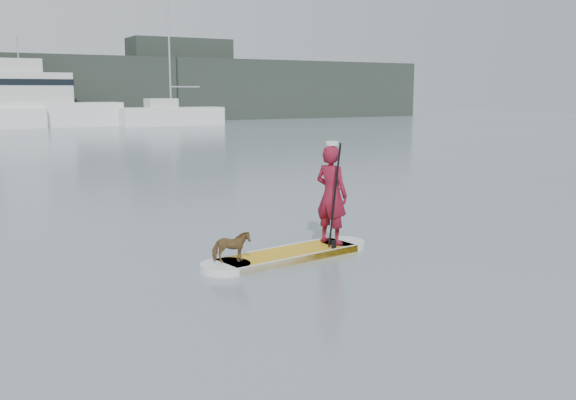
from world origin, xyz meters
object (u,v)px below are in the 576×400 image
paddler (331,195)px  sailboat_e (170,115)px  dog (231,247)px  paddleboard (288,255)px  motor_yacht_a (38,102)px

paddler → sailboat_e: sailboat_e is taller
dog → sailboat_e: (13.98, 42.97, 0.52)m
paddleboard → motor_yacht_a: size_ratio=0.27×
dog → motor_yacht_a: size_ratio=0.05×
paddler → sailboat_e: size_ratio=0.14×
dog → motor_yacht_a: bearing=9.9°
paddleboard → paddler: size_ratio=1.88×
paddleboard → dog: (-1.13, -0.17, 0.31)m
paddleboard → motor_yacht_a: bearing=77.7°
sailboat_e → dog: bearing=-107.0°
paddleboard → motor_yacht_a: 45.91m
dog → sailboat_e: size_ratio=0.05×
paddler → dog: size_ratio=2.95×
sailboat_e → paddler: bearing=-104.6°
sailboat_e → motor_yacht_a: 10.46m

